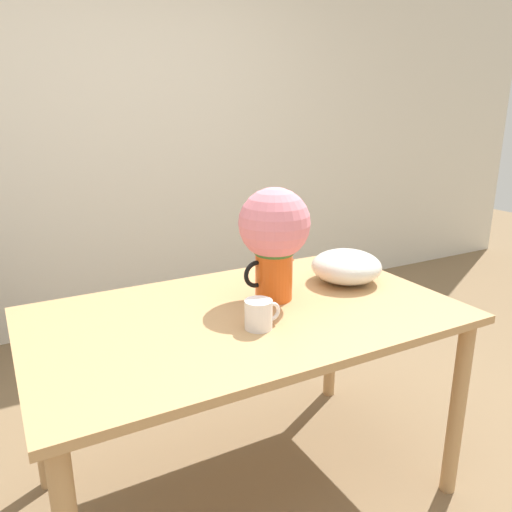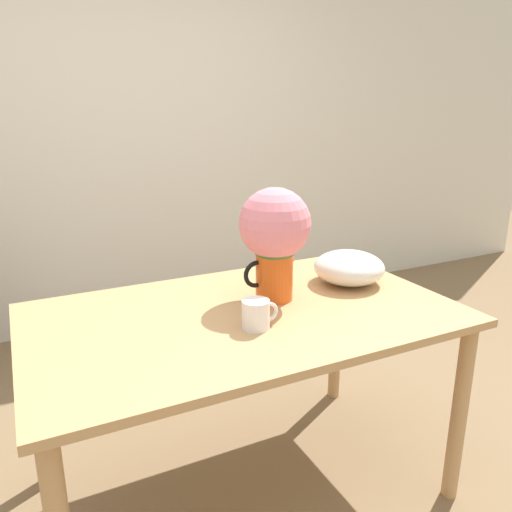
{
  "view_description": "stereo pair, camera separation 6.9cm",
  "coord_description": "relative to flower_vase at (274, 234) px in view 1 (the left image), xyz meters",
  "views": [
    {
      "loc": [
        -0.75,
        -1.42,
        1.49
      ],
      "look_at": [
        0.1,
        0.14,
        0.96
      ],
      "focal_mm": 35.0,
      "sensor_mm": 36.0,
      "label": 1
    },
    {
      "loc": [
        -0.69,
        -1.45,
        1.49
      ],
      "look_at": [
        0.1,
        0.14,
        0.96
      ],
      "focal_mm": 35.0,
      "sensor_mm": 36.0,
      "label": 2
    }
  ],
  "objects": [
    {
      "name": "white_bowl",
      "position": [
        0.37,
        0.02,
        -0.19
      ],
      "size": [
        0.3,
        0.3,
        0.14
      ],
      "color": "silver",
      "rests_on": "table"
    },
    {
      "name": "table",
      "position": [
        -0.16,
        -0.06,
        -0.35
      ],
      "size": [
        1.54,
        0.92,
        0.78
      ],
      "color": "tan",
      "rests_on": "ground_plane"
    },
    {
      "name": "coffee_mug",
      "position": [
        -0.18,
        -0.21,
        -0.21
      ],
      "size": [
        0.13,
        0.09,
        0.1
      ],
      "color": "white",
      "rests_on": "table"
    },
    {
      "name": "ground_plane",
      "position": [
        -0.18,
        -0.14,
        -1.04
      ],
      "size": [
        12.0,
        12.0,
        0.0
      ],
      "primitive_type": "plane",
      "color": "#7F6647"
    },
    {
      "name": "wall_back",
      "position": [
        -0.18,
        1.86,
        0.26
      ],
      "size": [
        8.0,
        0.05,
        2.6
      ],
      "color": "silver",
      "rests_on": "ground_plane"
    },
    {
      "name": "flower_vase",
      "position": [
        0.0,
        0.0,
        0.0
      ],
      "size": [
        0.27,
        0.27,
        0.44
      ],
      "color": "#E05619",
      "rests_on": "table"
    }
  ]
}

